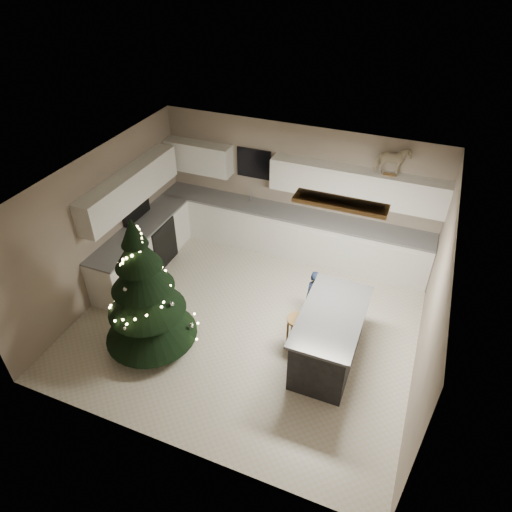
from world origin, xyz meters
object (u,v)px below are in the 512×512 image
(toddler, at_px, (315,296))
(bar_stool, at_px, (297,326))
(christmas_tree, at_px, (145,298))
(rocking_horse, at_px, (392,161))
(island, at_px, (329,337))

(toddler, bearing_deg, bar_stool, -129.52)
(christmas_tree, xyz_separation_m, rocking_horse, (2.92, 3.36, 1.28))
(toddler, bearing_deg, island, -95.81)
(island, bearing_deg, toddler, 119.24)
(christmas_tree, height_order, rocking_horse, rocking_horse)
(island, bearing_deg, bar_stool, 175.61)
(bar_stool, relative_size, rocking_horse, 1.01)
(bar_stool, height_order, toddler, toddler)
(island, height_order, rocking_horse, rocking_horse)
(island, height_order, toddler, toddler)
(christmas_tree, bearing_deg, island, 15.33)
(bar_stool, relative_size, toddler, 0.67)
(bar_stool, bearing_deg, island, -4.39)
(christmas_tree, bearing_deg, bar_stool, 19.69)
(island, xyz_separation_m, toddler, (-0.46, 0.82, -0.00))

